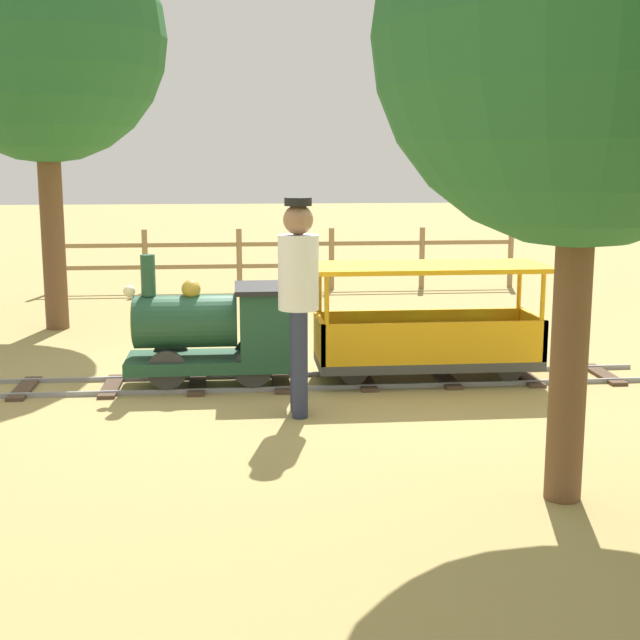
% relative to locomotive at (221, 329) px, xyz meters
% --- Properties ---
extents(ground_plane, '(60.00, 60.00, 0.00)m').
position_rel_locomotive_xyz_m(ground_plane, '(0.00, -0.93, -0.49)').
color(ground_plane, '#A38C51').
extents(track, '(0.71, 5.70, 0.04)m').
position_rel_locomotive_xyz_m(track, '(0.00, -0.86, -0.47)').
color(track, gray).
rests_on(track, ground_plane).
extents(locomotive, '(0.67, 1.45, 1.08)m').
position_rel_locomotive_xyz_m(locomotive, '(0.00, 0.00, 0.00)').
color(locomotive, '#1E472D').
rests_on(locomotive, ground_plane).
extents(passenger_car, '(0.77, 2.00, 0.97)m').
position_rel_locomotive_xyz_m(passenger_car, '(0.00, -1.76, -0.06)').
color(passenger_car, '#3F3F3F').
rests_on(passenger_car, ground_plane).
extents(conductor_person, '(0.30, 0.30, 1.62)m').
position_rel_locomotive_xyz_m(conductor_person, '(-0.91, -0.59, 0.47)').
color(conductor_person, '#282D47').
rests_on(conductor_person, ground_plane).
extents(oak_tree_near, '(2.24, 2.24, 3.66)m').
position_rel_locomotive_xyz_m(oak_tree_near, '(-2.71, -1.96, 2.04)').
color(oak_tree_near, brown).
rests_on(oak_tree_near, ground_plane).
extents(oak_tree_far, '(2.65, 2.65, 4.49)m').
position_rel_locomotive_xyz_m(oak_tree_far, '(2.74, 1.88, 2.67)').
color(oak_tree_far, brown).
rests_on(oak_tree_far, ground_plane).
extents(fence_section, '(0.08, 6.78, 0.90)m').
position_rel_locomotive_xyz_m(fence_section, '(5.40, -0.86, -0.00)').
color(fence_section, '#93754C').
rests_on(fence_section, ground_plane).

